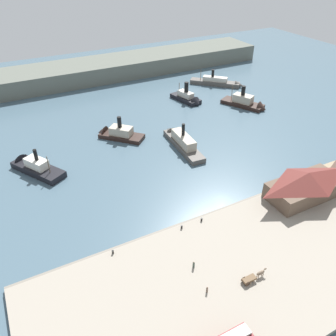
% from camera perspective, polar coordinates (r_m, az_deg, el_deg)
% --- Properties ---
extents(ground_plane, '(320.00, 320.00, 0.00)m').
position_cam_1_polar(ground_plane, '(93.61, 9.02, -5.38)').
color(ground_plane, '#476070').
extents(quay_promenade, '(110.00, 36.00, 1.20)m').
position_cam_1_polar(quay_promenade, '(81.75, 18.16, -13.56)').
color(quay_promenade, '#9E9384').
rests_on(quay_promenade, ground).
extents(seawall_edge, '(110.00, 0.80, 1.00)m').
position_cam_1_polar(seawall_edge, '(91.15, 10.35, -6.39)').
color(seawall_edge, gray).
rests_on(seawall_edge, ground).
extents(ferry_shed_west_terminal, '(21.07, 10.16, 7.41)m').
position_cam_1_polar(ferry_shed_west_terminal, '(97.08, 22.03, -2.50)').
color(ferry_shed_west_terminal, brown).
rests_on(ferry_shed_west_terminal, quay_promenade).
extents(horse_cart, '(5.79, 1.42, 1.87)m').
position_cam_1_polar(horse_cart, '(74.19, 14.07, -17.14)').
color(horse_cart, brown).
rests_on(horse_cart, quay_promenade).
extents(pedestrian_walking_east, '(0.44, 0.44, 1.78)m').
position_cam_1_polar(pedestrian_walking_east, '(74.42, 4.29, -15.76)').
color(pedestrian_walking_east, '#3D4C42').
rests_on(pedestrian_walking_east, quay_promenade).
extents(pedestrian_by_tram, '(0.38, 0.38, 1.55)m').
position_cam_1_polar(pedestrian_by_tram, '(70.98, 6.52, -19.47)').
color(pedestrian_by_tram, '#6B5B4C').
rests_on(pedestrian_by_tram, quay_promenade).
extents(mooring_post_center_east, '(0.44, 0.44, 0.90)m').
position_cam_1_polar(mooring_post_center_east, '(77.95, -9.17, -13.65)').
color(mooring_post_center_east, black).
rests_on(mooring_post_center_east, quay_promenade).
extents(mooring_post_west, '(0.44, 0.44, 0.90)m').
position_cam_1_polar(mooring_post_west, '(84.79, 5.61, -8.52)').
color(mooring_post_west, black).
rests_on(mooring_post_west, quay_promenade).
extents(mooring_post_east, '(0.44, 0.44, 0.90)m').
position_cam_1_polar(mooring_post_east, '(82.55, 2.29, -9.78)').
color(mooring_post_east, black).
rests_on(mooring_post_east, quay_promenade).
extents(ferry_outer_harbor, '(8.69, 16.34, 10.01)m').
position_cam_1_polar(ferry_outer_harbor, '(150.17, 3.41, 11.50)').
color(ferry_outer_harbor, black).
rests_on(ferry_outer_harbor, ground).
extents(ferry_moored_west, '(15.82, 16.09, 9.99)m').
position_cam_1_polar(ferry_moored_west, '(122.54, -8.58, 5.72)').
color(ferry_moored_west, black).
rests_on(ferry_moored_west, ground).
extents(ferry_near_quay, '(14.78, 19.77, 9.70)m').
position_cam_1_polar(ferry_near_quay, '(111.18, -21.58, 0.31)').
color(ferry_near_quay, black).
rests_on(ferry_near_quay, ground).
extents(ferry_approaching_east, '(21.39, 21.04, 8.40)m').
position_cam_1_polar(ferry_approaching_east, '(170.13, 8.60, 13.90)').
color(ferry_approaching_east, '#514C47').
rests_on(ferry_approaching_east, ground).
extents(ferry_moored_east, '(6.31, 25.05, 10.03)m').
position_cam_1_polar(ferry_moored_east, '(116.48, 2.11, 4.61)').
color(ferry_moored_east, '#514C47').
rests_on(ferry_moored_east, ground).
extents(ferry_mid_harbor, '(13.92, 19.74, 10.49)m').
position_cam_1_polar(ferry_mid_harbor, '(148.56, 13.09, 10.45)').
color(ferry_mid_harbor, black).
rests_on(ferry_mid_harbor, ground).
extents(far_headland, '(180.00, 24.00, 8.00)m').
position_cam_1_polar(far_headland, '(181.30, -11.98, 15.67)').
color(far_headland, '#60665B').
rests_on(far_headland, ground).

